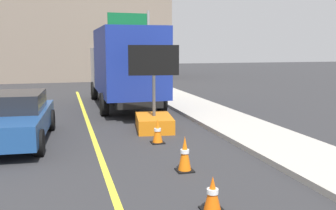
{
  "coord_description": "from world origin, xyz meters",
  "views": [
    {
      "loc": [
        -0.81,
        1.09,
        2.63
      ],
      "look_at": [
        0.71,
        6.49,
        1.77
      ],
      "focal_mm": 40.26,
      "sensor_mm": 36.0,
      "label": 1
    }
  ],
  "objects_px": {
    "highway_guide_sign": "(137,35)",
    "traffic_cone_mid_lane": "(212,194)",
    "traffic_cone_far_lane": "(185,154)",
    "arrow_board_trailer": "(154,115)",
    "pickup_car": "(12,118)",
    "box_truck": "(125,66)",
    "traffic_cone_curbside": "(158,132)"
  },
  "relations": [
    {
      "from": "arrow_board_trailer",
      "to": "traffic_cone_far_lane",
      "type": "relative_size",
      "value": 3.5
    },
    {
      "from": "highway_guide_sign",
      "to": "arrow_board_trailer",
      "type": "bearing_deg",
      "value": -98.82
    },
    {
      "from": "highway_guide_sign",
      "to": "traffic_cone_curbside",
      "type": "relative_size",
      "value": 7.49
    },
    {
      "from": "pickup_car",
      "to": "traffic_cone_mid_lane",
      "type": "distance_m",
      "value": 6.73
    },
    {
      "from": "pickup_car",
      "to": "highway_guide_sign",
      "type": "xyz_separation_m",
      "value": [
        6.18,
        13.53,
        2.73
      ]
    },
    {
      "from": "pickup_car",
      "to": "highway_guide_sign",
      "type": "distance_m",
      "value": 15.12
    },
    {
      "from": "arrow_board_trailer",
      "to": "pickup_car",
      "type": "bearing_deg",
      "value": -172.59
    },
    {
      "from": "box_truck",
      "to": "traffic_cone_mid_lane",
      "type": "bearing_deg",
      "value": -92.1
    },
    {
      "from": "box_truck",
      "to": "highway_guide_sign",
      "type": "height_order",
      "value": "highway_guide_sign"
    },
    {
      "from": "highway_guide_sign",
      "to": "traffic_cone_mid_lane",
      "type": "xyz_separation_m",
      "value": [
        -2.54,
        -19.17,
        -3.14
      ]
    },
    {
      "from": "pickup_car",
      "to": "traffic_cone_curbside",
      "type": "distance_m",
      "value": 4.04
    },
    {
      "from": "traffic_cone_mid_lane",
      "to": "traffic_cone_far_lane",
      "type": "relative_size",
      "value": 0.76
    },
    {
      "from": "arrow_board_trailer",
      "to": "highway_guide_sign",
      "type": "bearing_deg",
      "value": 81.18
    },
    {
      "from": "box_truck",
      "to": "traffic_cone_mid_lane",
      "type": "relative_size",
      "value": 12.91
    },
    {
      "from": "box_truck",
      "to": "traffic_cone_far_lane",
      "type": "xyz_separation_m",
      "value": [
        -0.22,
        -9.1,
        -1.46
      ]
    },
    {
      "from": "arrow_board_trailer",
      "to": "pickup_car",
      "type": "distance_m",
      "value": 4.21
    },
    {
      "from": "box_truck",
      "to": "traffic_cone_far_lane",
      "type": "bearing_deg",
      "value": -91.36
    },
    {
      "from": "traffic_cone_far_lane",
      "to": "traffic_cone_curbside",
      "type": "height_order",
      "value": "traffic_cone_far_lane"
    },
    {
      "from": "traffic_cone_curbside",
      "to": "highway_guide_sign",
      "type": "bearing_deg",
      "value": 81.0
    },
    {
      "from": "highway_guide_sign",
      "to": "traffic_cone_mid_lane",
      "type": "bearing_deg",
      "value": -97.55
    },
    {
      "from": "pickup_car",
      "to": "traffic_cone_far_lane",
      "type": "bearing_deg",
      "value": -43.53
    },
    {
      "from": "traffic_cone_curbside",
      "to": "box_truck",
      "type": "bearing_deg",
      "value": 88.33
    },
    {
      "from": "arrow_board_trailer",
      "to": "traffic_cone_mid_lane",
      "type": "height_order",
      "value": "arrow_board_trailer"
    },
    {
      "from": "traffic_cone_curbside",
      "to": "pickup_car",
      "type": "bearing_deg",
      "value": 163.17
    },
    {
      "from": "pickup_car",
      "to": "traffic_cone_far_lane",
      "type": "height_order",
      "value": "pickup_car"
    },
    {
      "from": "pickup_car",
      "to": "traffic_cone_mid_lane",
      "type": "bearing_deg",
      "value": -57.2
    },
    {
      "from": "traffic_cone_mid_lane",
      "to": "box_truck",
      "type": "bearing_deg",
      "value": 87.9
    },
    {
      "from": "highway_guide_sign",
      "to": "pickup_car",
      "type": "bearing_deg",
      "value": -114.55
    },
    {
      "from": "highway_guide_sign",
      "to": "traffic_cone_far_lane",
      "type": "height_order",
      "value": "highway_guide_sign"
    },
    {
      "from": "arrow_board_trailer",
      "to": "highway_guide_sign",
      "type": "distance_m",
      "value": 13.47
    },
    {
      "from": "highway_guide_sign",
      "to": "traffic_cone_far_lane",
      "type": "xyz_separation_m",
      "value": [
        -2.35,
        -17.16,
        -3.04
      ]
    },
    {
      "from": "highway_guide_sign",
      "to": "traffic_cone_far_lane",
      "type": "distance_m",
      "value": 17.59
    }
  ]
}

